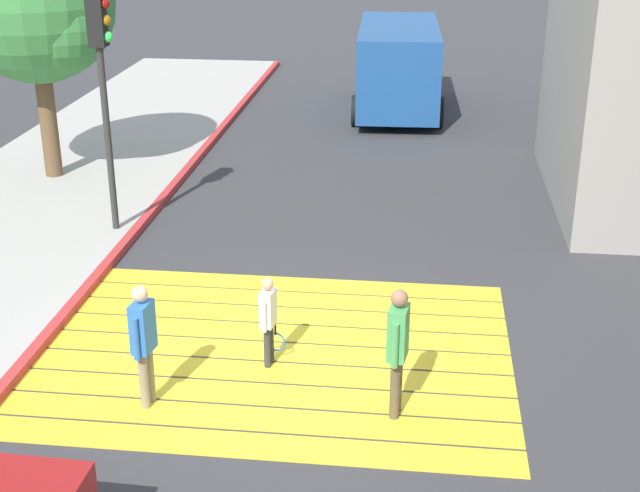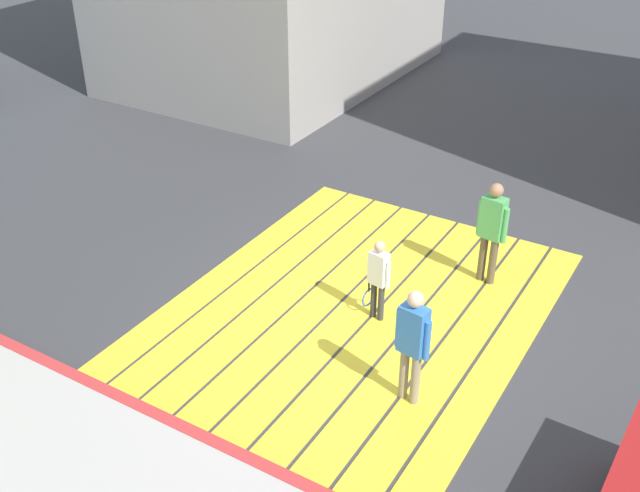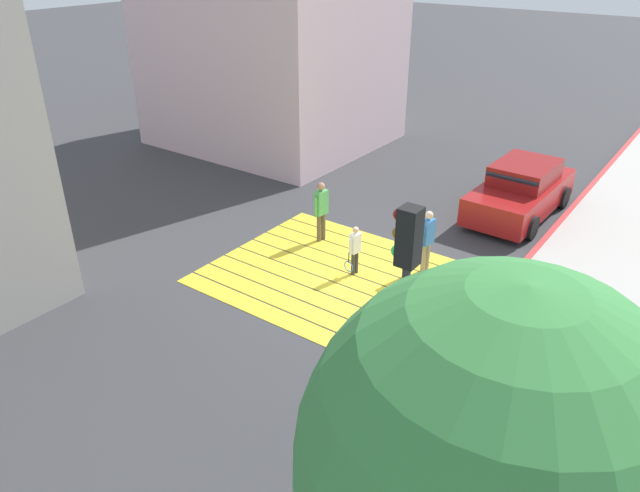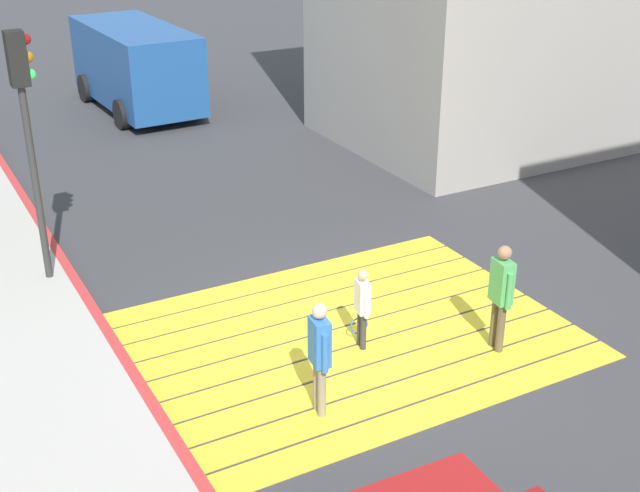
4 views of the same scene
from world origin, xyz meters
TOP-DOWN VIEW (x-y plane):
  - ground_plane at (0.00, 0.00)m, footprint 120.00×120.00m
  - crosswalk_stripes at (0.00, 0.00)m, footprint 6.40×4.90m
  - curb_painted at (-3.25, 0.00)m, footprint 0.16×40.00m
  - van_down_street at (1.12, 13.79)m, footprint 2.52×5.28m
  - traffic_light_corner at (-3.58, 3.98)m, footprint 0.39×0.28m
  - pedestrian_adult_lead at (-1.35, -1.48)m, footprint 0.25×0.47m
  - pedestrian_adult_trailing at (1.69, -1.34)m, footprint 0.26×0.49m
  - pedestrian_child_with_racket at (-0.03, -0.35)m, footprint 0.30×0.40m

SIDE VIEW (x-z plane):
  - ground_plane at x=0.00m, z-range 0.00..0.00m
  - crosswalk_stripes at x=0.00m, z-range 0.00..0.01m
  - curb_painted at x=-3.25m, z-range 0.00..0.13m
  - pedestrian_child_with_racket at x=-0.03m, z-range 0.08..1.35m
  - pedestrian_adult_lead at x=-1.35m, z-range 0.13..1.74m
  - pedestrian_adult_trailing at x=1.69m, z-range 0.14..1.80m
  - van_down_street at x=1.12m, z-range 0.10..2.45m
  - traffic_light_corner at x=-3.58m, z-range 0.92..5.16m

